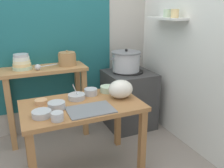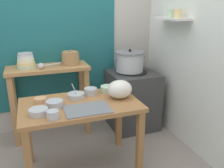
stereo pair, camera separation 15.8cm
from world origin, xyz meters
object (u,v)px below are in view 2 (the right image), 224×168
at_px(bowl_stack_enamel, 26,61).
at_px(prep_bowl_3, 53,114).
at_px(prep_table, 81,114).
at_px(stove_block, 132,99).
at_px(serving_tray, 87,109).
at_px(steamer_pot, 130,61).
at_px(ladle, 42,66).
at_px(prep_bowl_0, 76,95).
at_px(prep_bowl_4, 91,91).
at_px(prep_bowl_2, 40,100).
at_px(prep_bowl_1, 39,111).
at_px(prep_bowl_6, 108,89).
at_px(prep_bowl_5, 55,104).
at_px(back_shelf_table, 49,84).
at_px(plastic_bag, 120,89).
at_px(clay_pot, 71,58).

height_order(bowl_stack_enamel, prep_bowl_3, bowl_stack_enamel).
distance_m(prep_table, stove_block, 1.11).
bearing_deg(stove_block, serving_tray, -134.04).
relative_size(stove_block, serving_tray, 1.95).
bearing_deg(steamer_pot, bowl_stack_enamel, 174.09).
bearing_deg(prep_bowl_3, ladle, 90.30).
height_order(stove_block, prep_bowl_0, prep_bowl_0).
distance_m(prep_bowl_3, prep_bowl_4, 0.61).
bearing_deg(ladle, prep_bowl_2, -96.84).
bearing_deg(prep_bowl_1, ladle, 83.29).
height_order(prep_bowl_2, prep_bowl_6, prep_bowl_6).
bearing_deg(prep_bowl_2, stove_block, 23.99).
bearing_deg(prep_bowl_5, back_shelf_table, 88.03).
xyz_separation_m(bowl_stack_enamel, ladle, (0.17, -0.11, -0.04)).
xyz_separation_m(stove_block, bowl_stack_enamel, (-1.30, 0.15, 0.59)).
xyz_separation_m(prep_table, prep_bowl_5, (-0.24, -0.02, 0.14)).
distance_m(ladle, prep_bowl_5, 0.76).
bearing_deg(prep_bowl_2, bowl_stack_enamel, 98.32).
bearing_deg(bowl_stack_enamel, prep_bowl_5, -76.11).
distance_m(plastic_bag, prep_bowl_2, 0.76).
bearing_deg(prep_bowl_5, ladle, 93.32).
relative_size(back_shelf_table, bowl_stack_enamel, 4.49).
height_order(back_shelf_table, bowl_stack_enamel, bowl_stack_enamel).
xyz_separation_m(clay_pot, prep_bowl_0, (-0.08, -0.68, -0.23)).
distance_m(prep_bowl_1, prep_bowl_4, 0.62).
bearing_deg(stove_block, prep_bowl_0, -147.66).
distance_m(steamer_pot, clay_pot, 0.75).
xyz_separation_m(ladle, prep_bowl_0, (0.27, -0.58, -0.19)).
bearing_deg(prep_bowl_3, prep_bowl_0, 55.66).
bearing_deg(prep_table, prep_bowl_6, 30.63).
xyz_separation_m(stove_block, prep_bowl_0, (-0.86, -0.55, 0.36)).
bearing_deg(plastic_bag, prep_bowl_5, -178.10).
xyz_separation_m(ladle, prep_bowl_1, (-0.10, -0.85, -0.19)).
bearing_deg(prep_bowl_5, prep_table, 5.78).
distance_m(plastic_bag, prep_bowl_1, 0.79).
distance_m(prep_bowl_0, prep_bowl_2, 0.34).
relative_size(prep_table, prep_bowl_6, 7.23).
bearing_deg(prep_bowl_0, prep_bowl_6, 10.84).
bearing_deg(prep_bowl_4, clay_pot, 97.62).
height_order(clay_pot, plastic_bag, clay_pot).
bearing_deg(prep_bowl_0, bowl_stack_enamel, 122.06).
xyz_separation_m(prep_bowl_0, prep_bowl_6, (0.35, 0.07, 0.01)).
height_order(steamer_pot, ladle, steamer_pot).
relative_size(stove_block, prep_bowl_5, 5.09).
xyz_separation_m(prep_table, prep_bowl_3, (-0.27, -0.25, 0.15)).
distance_m(bowl_stack_enamel, plastic_bag, 1.20).
bearing_deg(prep_bowl_6, prep_bowl_5, -158.62).
bearing_deg(prep_bowl_0, plastic_bag, -18.60).
relative_size(clay_pot, prep_bowl_2, 1.83).
relative_size(prep_bowl_1, prep_bowl_6, 1.05).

